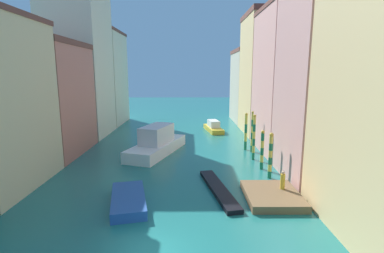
# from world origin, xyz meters

# --- Properties ---
(ground_plane) EXTENTS (154.00, 154.00, 0.00)m
(ground_plane) POSITION_xyz_m (0.00, 24.50, 0.00)
(ground_plane) COLOR #1E6B66
(building_left_2) EXTENTS (7.98, 10.93, 13.20)m
(building_left_2) POSITION_xyz_m (-14.68, 19.81, 6.61)
(building_left_2) COLOR #C6705B
(building_left_2) RESTS_ON ground
(building_left_3) EXTENTS (7.98, 10.07, 22.10)m
(building_left_3) POSITION_xyz_m (-14.68, 30.53, 11.06)
(building_left_3) COLOR beige
(building_left_3) RESTS_ON ground
(building_left_4) EXTENTS (7.98, 10.89, 17.20)m
(building_left_4) POSITION_xyz_m (-14.68, 41.14, 8.61)
(building_left_4) COLOR beige
(building_left_4) RESTS_ON ground
(building_right_1) EXTENTS (7.98, 8.68, 21.47)m
(building_right_1) POSITION_xyz_m (14.68, 11.71, 10.75)
(building_right_1) COLOR tan
(building_right_1) RESTS_ON ground
(building_right_2) EXTENTS (7.98, 10.68, 17.38)m
(building_right_2) POSITION_xyz_m (14.68, 21.43, 8.70)
(building_right_2) COLOR tan
(building_right_2) RESTS_ON ground
(building_right_3) EXTENTS (7.98, 10.85, 18.75)m
(building_right_3) POSITION_xyz_m (14.68, 32.28, 9.39)
(building_right_3) COLOR #DBB77A
(building_right_3) RESTS_ON ground
(building_right_4) EXTENTS (7.98, 11.81, 14.08)m
(building_right_4) POSITION_xyz_m (14.68, 43.50, 7.05)
(building_right_4) COLOR #BCB299
(building_right_4) RESTS_ON ground
(waterfront_dock) EXTENTS (4.06, 5.03, 0.57)m
(waterfront_dock) POSITION_xyz_m (8.43, 6.76, 0.29)
(waterfront_dock) COLOR brown
(waterfront_dock) RESTS_ON ground
(person_on_dock) EXTENTS (0.36, 0.36, 1.46)m
(person_on_dock) POSITION_xyz_m (9.39, 7.36, 1.25)
(person_on_dock) COLOR gold
(person_on_dock) RESTS_ON waterfront_dock
(mooring_pole_0) EXTENTS (0.38, 0.38, 4.28)m
(mooring_pole_0) POSITION_xyz_m (9.45, 11.27, 2.19)
(mooring_pole_0) COLOR #197247
(mooring_pole_0) RESTS_ON ground
(mooring_pole_1) EXTENTS (0.36, 0.36, 4.00)m
(mooring_pole_1) POSITION_xyz_m (9.31, 13.79, 2.06)
(mooring_pole_1) COLOR #197247
(mooring_pole_1) RESTS_ON ground
(mooring_pole_2) EXTENTS (0.33, 0.33, 5.11)m
(mooring_pole_2) POSITION_xyz_m (9.18, 17.05, 2.61)
(mooring_pole_2) COLOR #197247
(mooring_pole_2) RESTS_ON ground
(mooring_pole_3) EXTENTS (0.28, 0.28, 5.05)m
(mooring_pole_3) POSITION_xyz_m (9.65, 20.31, 2.57)
(mooring_pole_3) COLOR #197247
(mooring_pole_3) RESTS_ON ground
(mooring_pole_4) EXTENTS (0.36, 0.36, 4.71)m
(mooring_pole_4) POSITION_xyz_m (9.08, 21.26, 2.41)
(mooring_pole_4) COLOR #197247
(mooring_pole_4) RESTS_ON ground
(vaporetto_white) EXTENTS (6.65, 11.12, 3.39)m
(vaporetto_white) POSITION_xyz_m (-1.89, 19.79, 1.25)
(vaporetto_white) COLOR white
(vaporetto_white) RESTS_ON ground
(gondola_black) EXTENTS (2.75, 8.39, 0.36)m
(gondola_black) POSITION_xyz_m (4.45, 8.24, 0.18)
(gondola_black) COLOR black
(gondola_black) RESTS_ON ground
(motorboat_0) EXTENTS (3.07, 6.73, 1.82)m
(motorboat_0) POSITION_xyz_m (5.99, 33.20, 0.67)
(motorboat_0) COLOR gold
(motorboat_0) RESTS_ON ground
(motorboat_1) EXTENTS (3.57, 6.04, 0.72)m
(motorboat_1) POSITION_xyz_m (-2.42, 5.87, 0.36)
(motorboat_1) COLOR #234C93
(motorboat_1) RESTS_ON ground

